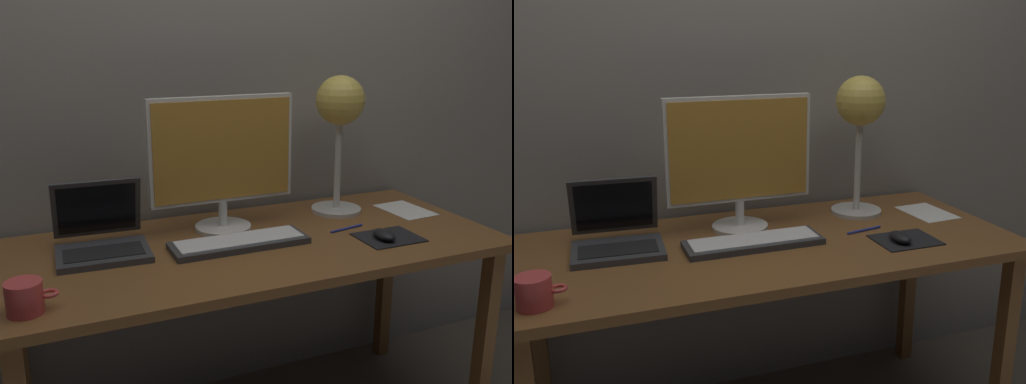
# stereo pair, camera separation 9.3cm
# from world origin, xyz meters

# --- Properties ---
(back_wall) EXTENTS (4.80, 0.06, 2.60)m
(back_wall) POSITION_xyz_m (0.00, 0.40, 1.30)
(back_wall) COLOR gray
(back_wall) RESTS_ON ground
(desk) EXTENTS (1.60, 0.70, 0.74)m
(desk) POSITION_xyz_m (0.00, 0.00, 0.66)
(desk) COLOR brown
(desk) RESTS_ON ground
(monitor) EXTENTS (0.50, 0.19, 0.45)m
(monitor) POSITION_xyz_m (-0.05, 0.15, 0.99)
(monitor) COLOR silver
(monitor) RESTS_ON desk
(keyboard_main) EXTENTS (0.44, 0.14, 0.03)m
(keyboard_main) POSITION_xyz_m (-0.06, -0.02, 0.75)
(keyboard_main) COLOR #38383A
(keyboard_main) RESTS_ON desk
(laptop) EXTENTS (0.29, 0.28, 0.21)m
(laptop) POSITION_xyz_m (-0.47, 0.12, 0.80)
(laptop) COLOR #38383A
(laptop) RESTS_ON desk
(desk_lamp) EXTENTS (0.19, 0.19, 0.51)m
(desk_lamp) POSITION_xyz_m (0.41, 0.18, 1.12)
(desk_lamp) COLOR beige
(desk_lamp) RESTS_ON desk
(mousepad) EXTENTS (0.20, 0.16, 0.00)m
(mousepad) POSITION_xyz_m (0.42, -0.15, 0.74)
(mousepad) COLOR black
(mousepad) RESTS_ON desk
(mouse) EXTENTS (0.06, 0.10, 0.03)m
(mouse) POSITION_xyz_m (0.39, -0.16, 0.76)
(mouse) COLOR black
(mouse) RESTS_ON mousepad
(coffee_mug) EXTENTS (0.12, 0.09, 0.08)m
(coffee_mug) POSITION_xyz_m (-0.70, -0.24, 0.78)
(coffee_mug) COLOR #CC3F3F
(coffee_mug) RESTS_ON desk
(paper_sheet_near_mouse) EXTENTS (0.16, 0.22, 0.00)m
(paper_sheet_near_mouse) POSITION_xyz_m (0.66, 0.08, 0.74)
(paper_sheet_near_mouse) COLOR white
(paper_sheet_near_mouse) RESTS_ON desk
(pen) EXTENTS (0.14, 0.03, 0.01)m
(pen) POSITION_xyz_m (0.34, -0.02, 0.74)
(pen) COLOR #2633A5
(pen) RESTS_ON desk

